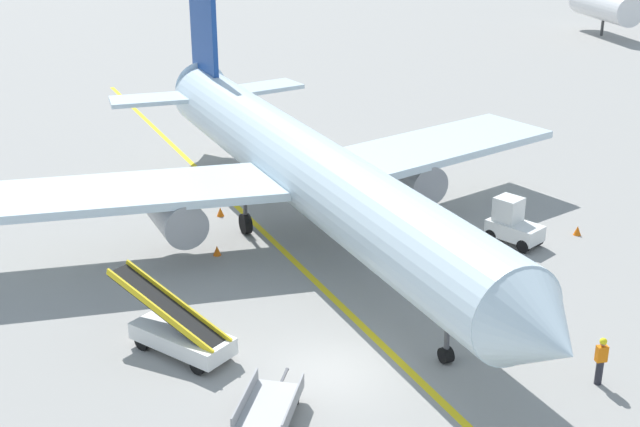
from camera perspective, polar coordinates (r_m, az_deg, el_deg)
ground_plane at (r=28.84m, az=0.73°, el=-10.63°), size 300.00×300.00×0.00m
taxi_line_yellow at (r=33.31m, az=1.05°, el=-5.88°), size 19.03×77.84×0.01m
airliner at (r=37.87m, az=-1.27°, el=3.21°), size 27.93×34.97×10.10m
baggage_tug_near_wing at (r=39.03m, az=12.82°, el=-0.67°), size 2.40×2.72×2.10m
belt_loader_forward_hold at (r=29.94m, az=-9.44°, el=-7.91°), size 4.29×4.54×2.59m
baggage_cart_loaded at (r=26.35m, az=-3.43°, el=-12.92°), size 2.54×3.77×0.94m
ground_crew_marshaller at (r=29.22m, az=18.37°, el=-9.31°), size 0.36×0.24×1.70m
safety_cone_nose_left at (r=40.92m, az=16.93°, el=-1.10°), size 0.36×0.36×0.44m
safety_cone_nose_right at (r=41.61m, az=-6.72°, el=0.11°), size 0.36×0.36×0.44m
safety_cone_wingtip_left at (r=37.35m, az=-6.94°, el=-2.49°), size 0.36×0.36×0.44m
distant_aircraft_mid_left at (r=94.54m, az=18.67°, el=13.19°), size 3.00×10.10×8.80m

